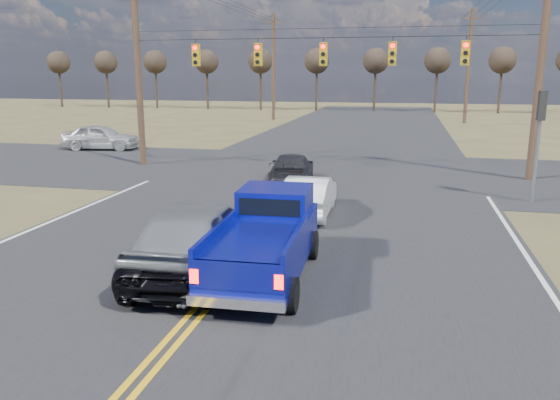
% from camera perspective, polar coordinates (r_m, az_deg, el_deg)
% --- Properties ---
extents(ground, '(160.00, 160.00, 0.00)m').
position_cam_1_polar(ground, '(8.93, -13.99, -17.35)').
color(ground, brown).
rests_on(ground, ground).
extents(road_main, '(14.00, 120.00, 0.02)m').
position_cam_1_polar(road_main, '(17.78, 0.50, -1.47)').
color(road_main, '#28282B').
rests_on(road_main, ground).
extents(road_cross, '(120.00, 12.00, 0.02)m').
position_cam_1_polar(road_cross, '(25.48, 4.35, 2.95)').
color(road_cross, '#28282B').
rests_on(road_cross, ground).
extents(signal_gantry, '(19.60, 4.83, 10.00)m').
position_cam_1_polar(signal_gantry, '(24.81, 5.66, 14.41)').
color(signal_gantry, '#473323').
rests_on(signal_gantry, ground).
extents(utility_poles, '(19.60, 58.32, 10.00)m').
position_cam_1_polar(utility_poles, '(24.10, 4.20, 14.87)').
color(utility_poles, '#473323').
rests_on(utility_poles, ground).
extents(treeline, '(87.00, 117.80, 7.40)m').
position_cam_1_polar(treeline, '(33.99, 6.85, 15.09)').
color(treeline, '#33261C').
rests_on(treeline, ground).
extents(pickup_truck, '(2.10, 4.94, 1.83)m').
position_cam_1_polar(pickup_truck, '(12.13, -1.47, -4.09)').
color(pickup_truck, black).
rests_on(pickup_truck, ground).
extents(silver_suv, '(2.25, 5.19, 1.74)m').
position_cam_1_polar(silver_suv, '(12.61, -8.51, -3.63)').
color(silver_suv, '#96999D').
rests_on(silver_suv, ground).
extents(black_suv, '(2.70, 4.87, 1.29)m').
position_cam_1_polar(black_suv, '(12.37, -9.05, -5.09)').
color(black_suv, black).
rests_on(black_suv, ground).
extents(white_car_queue, '(1.45, 3.93, 1.29)m').
position_cam_1_polar(white_car_queue, '(17.56, 3.11, 0.49)').
color(white_car_queue, silver).
rests_on(white_car_queue, ground).
extents(dgrey_car_queue, '(2.28, 4.42, 1.23)m').
position_cam_1_polar(dgrey_car_queue, '(22.62, 1.24, 3.28)').
color(dgrey_car_queue, '#2C2C30').
rests_on(dgrey_car_queue, ground).
extents(cross_car_west, '(2.41, 4.65, 1.51)m').
position_cam_1_polar(cross_car_west, '(34.47, -18.24, 6.26)').
color(cross_car_west, silver).
rests_on(cross_car_west, ground).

